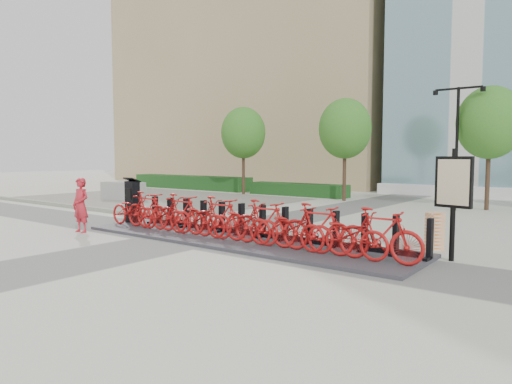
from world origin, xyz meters
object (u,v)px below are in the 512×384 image
Objects in this scene: bike_0 at (132,210)px; worker_red at (81,205)px; kiosk at (132,201)px; construction_barrel at (435,231)px; jersey_barrier at (123,191)px; map_sign at (454,187)px.

worker_red is (-0.60, -1.35, 0.22)m from bike_0.
bike_0 is 1.29× the size of kiosk.
jersey_barrier is (-16.33, 3.15, 0.02)m from construction_barrel.
bike_0 is 0.79× the size of jersey_barrier.
kiosk is 0.91× the size of worker_red.
worker_red is (0.10, -1.90, 0.02)m from kiosk.
worker_red reaches higher than jersey_barrier.
bike_0 is 2.13× the size of construction_barrel.
map_sign is (9.66, 0.81, 0.79)m from kiosk.
map_sign is at bearing 0.49° from kiosk.
worker_red is 10.15m from jersey_barrier.
bike_0 is 8.64m from construction_barrel.
worker_red reaches higher than kiosk.
kiosk is (-0.70, 0.55, 0.21)m from bike_0.
kiosk is 8.88m from jersey_barrier.
map_sign is (8.96, 1.35, 0.99)m from bike_0.
worker_red is 9.67m from construction_barrel.
kiosk is at bearing -168.37° from construction_barrel.
construction_barrel is 1.67m from map_sign.
jersey_barrier is (-7.33, 5.00, -0.32)m from kiosk.
map_sign reaches higher than kiosk.
worker_red reaches higher than bike_0.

